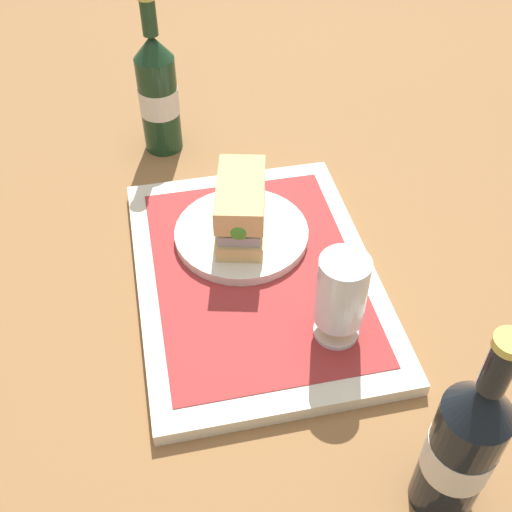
# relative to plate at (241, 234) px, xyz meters

# --- Properties ---
(ground_plane) EXTENTS (3.00, 3.00, 0.00)m
(ground_plane) POSITION_rel_plate_xyz_m (0.07, 0.01, -0.03)
(ground_plane) COLOR olive
(tray) EXTENTS (0.44, 0.32, 0.02)m
(tray) POSITION_rel_plate_xyz_m (0.07, 0.01, -0.02)
(tray) COLOR beige
(tray) RESTS_ON ground_plane
(placemat) EXTENTS (0.38, 0.27, 0.00)m
(placemat) POSITION_rel_plate_xyz_m (0.07, 0.01, -0.01)
(placemat) COLOR #9E2D2D
(placemat) RESTS_ON tray
(plate) EXTENTS (0.19, 0.19, 0.01)m
(plate) POSITION_rel_plate_xyz_m (0.00, 0.00, 0.00)
(plate) COLOR silver
(plate) RESTS_ON placemat
(sandwich) EXTENTS (0.14, 0.09, 0.08)m
(sandwich) POSITION_rel_plate_xyz_m (0.00, -0.00, 0.05)
(sandwich) COLOR tan
(sandwich) RESTS_ON plate
(beer_glass) EXTENTS (0.06, 0.06, 0.12)m
(beer_glass) POSITION_rel_plate_xyz_m (0.19, 0.08, 0.06)
(beer_glass) COLOR silver
(beer_glass) RESTS_ON placemat
(beer_bottle) EXTENTS (0.07, 0.07, 0.27)m
(beer_bottle) POSITION_rel_plate_xyz_m (0.41, 0.13, 0.08)
(beer_bottle) COLOR black
(beer_bottle) RESTS_ON ground_plane
(second_bottle) EXTENTS (0.07, 0.07, 0.27)m
(second_bottle) POSITION_rel_plate_xyz_m (-0.28, -0.08, 0.08)
(second_bottle) COLOR #19381E
(second_bottle) RESTS_ON ground_plane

